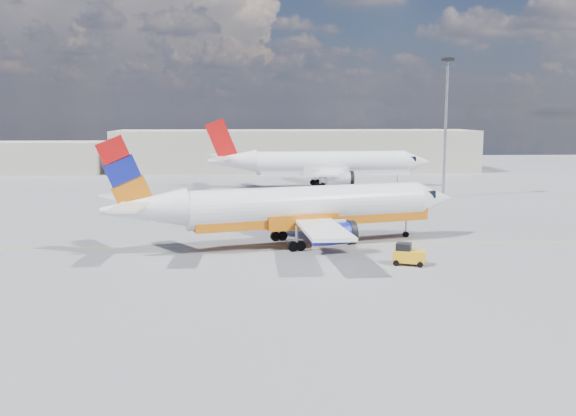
{
  "coord_description": "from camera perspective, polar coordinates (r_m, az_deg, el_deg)",
  "views": [
    {
      "loc": [
        -3.75,
        -51.2,
        11.3
      ],
      "look_at": [
        -0.75,
        1.41,
        3.5
      ],
      "focal_mm": 40.0,
      "sensor_mm": 36.0,
      "label": 1
    }
  ],
  "objects": [
    {
      "name": "gse_tug",
      "position": [
        49.1,
        10.65,
        -4.1
      ],
      "size": [
        2.61,
        2.14,
        1.64
      ],
      "rotation": [
        0.0,
        0.0,
        -0.38
      ],
      "color": "black",
      "rests_on": "ground"
    },
    {
      "name": "main_jet",
      "position": [
        55.01,
        0.84,
        0.0
      ],
      "size": [
        32.22,
        24.56,
        9.75
      ],
      "rotation": [
        0.0,
        0.0,
        0.28
      ],
      "color": "white",
      "rests_on": "ground"
    },
    {
      "name": "floodlight_mast",
      "position": [
        89.03,
        13.86,
        8.06
      ],
      "size": [
        1.35,
        1.35,
        18.54
      ],
      "color": "#9D9DA5",
      "rests_on": "ground"
    },
    {
      "name": "second_jet",
      "position": [
        98.81,
        3.23,
        3.9
      ],
      "size": [
        35.0,
        27.66,
        10.61
      ],
      "rotation": [
        0.0,
        0.0,
        0.05
      ],
      "color": "white",
      "rests_on": "ground"
    },
    {
      "name": "taxi_line",
      "position": [
        55.49,
        0.68,
        -3.32
      ],
      "size": [
        70.0,
        0.15,
        0.01
      ],
      "primitive_type": "cube",
      "color": "gold",
      "rests_on": "ground"
    },
    {
      "name": "traffic_cone",
      "position": [
        54.77,
        2.17,
        -3.23
      ],
      "size": [
        0.36,
        0.36,
        0.51
      ],
      "color": "white",
      "rests_on": "ground"
    },
    {
      "name": "terminal_annex",
      "position": [
        130.18,
        -21.79,
        4.17
      ],
      "size": [
        26.0,
        10.0,
        6.0
      ],
      "primitive_type": "cube",
      "color": "beige",
      "rests_on": "ground"
    },
    {
      "name": "ground",
      "position": [
        52.56,
        0.91,
        -3.99
      ],
      "size": [
        240.0,
        240.0,
        0.0
      ],
      "primitive_type": "plane",
      "color": "slate",
      "rests_on": "ground"
    },
    {
      "name": "terminal_main",
      "position": [
        126.71,
        0.7,
        5.12
      ],
      "size": [
        70.0,
        14.0,
        8.0
      ],
      "primitive_type": "cube",
      "color": "beige",
      "rests_on": "ground"
    }
  ]
}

